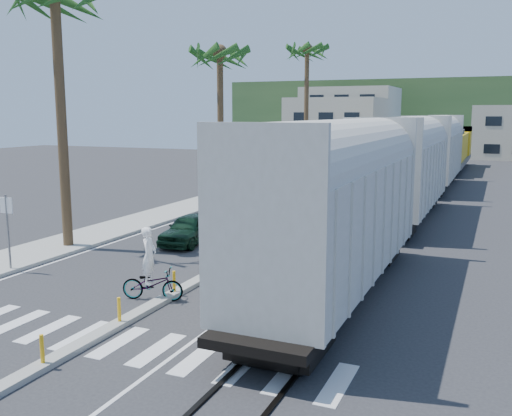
{
  "coord_description": "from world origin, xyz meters",
  "views": [
    {
      "loc": [
        9.75,
        -13.77,
        6.05
      ],
      "look_at": [
        0.21,
        8.45,
        2.0
      ],
      "focal_mm": 40.0,
      "sensor_mm": 36.0,
      "label": 1
    }
  ],
  "objects": [
    {
      "name": "rails",
      "position": [
        5.0,
        28.0,
        0.03
      ],
      "size": [
        1.56,
        100.0,
        0.06
      ],
      "color": "black",
      "rests_on": "ground"
    },
    {
      "name": "freight_train",
      "position": [
        5.0,
        24.66,
        2.91
      ],
      "size": [
        3.0,
        60.94,
        5.85
      ],
      "color": "#B3B0A4",
      "rests_on": "ground"
    },
    {
      "name": "sidewalk",
      "position": [
        -8.5,
        25.0,
        0.07
      ],
      "size": [
        3.0,
        90.0,
        0.15
      ],
      "primitive_type": "cube",
      "color": "gray",
      "rests_on": "ground"
    },
    {
      "name": "street_sign",
      "position": [
        -7.3,
        2.0,
        1.97
      ],
      "size": [
        0.6,
        0.08,
        3.0
      ],
      "color": "slate",
      "rests_on": "ground"
    },
    {
      "name": "hillside",
      "position": [
        0.0,
        100.0,
        6.0
      ],
      "size": [
        80.0,
        20.0,
        12.0
      ],
      "primitive_type": "cube",
      "color": "#385628",
      "rests_on": "ground"
    },
    {
      "name": "car_second",
      "position": [
        -3.5,
        14.45,
        0.77
      ],
      "size": [
        2.52,
        4.98,
        1.54
      ],
      "primitive_type": "imported",
      "rotation": [
        0.0,
        0.0,
        -0.1
      ],
      "color": "black",
      "rests_on": "ground"
    },
    {
      "name": "lane_markings",
      "position": [
        -2.15,
        25.0,
        0.0
      ],
      "size": [
        9.42,
        90.0,
        0.01
      ],
      "color": "silver",
      "rests_on": "ground"
    },
    {
      "name": "cyclist",
      "position": [
        -0.44,
        1.34,
        0.76
      ],
      "size": [
        1.69,
        2.39,
        2.42
      ],
      "rotation": [
        0.0,
        0.0,
        1.82
      ],
      "color": "#9EA0A5",
      "rests_on": "ground"
    },
    {
      "name": "median",
      "position": [
        0.0,
        19.96,
        0.09
      ],
      "size": [
        0.45,
        60.0,
        0.85
      ],
      "color": "gray",
      "rests_on": "ground"
    },
    {
      "name": "palm_trees",
      "position": [
        -8.1,
        22.7,
        10.81
      ],
      "size": [
        3.5,
        37.2,
        13.75
      ],
      "color": "brown",
      "rests_on": "ground"
    },
    {
      "name": "car_rear",
      "position": [
        -4.05,
        27.02,
        0.59
      ],
      "size": [
        2.58,
        4.52,
        1.18
      ],
      "primitive_type": "imported",
      "rotation": [
        0.0,
        0.0,
        -0.07
      ],
      "color": "#96989A",
      "rests_on": "ground"
    },
    {
      "name": "crosswalk",
      "position": [
        0.0,
        -2.0,
        0.01
      ],
      "size": [
        14.0,
        2.2,
        0.01
      ],
      "primitive_type": "cube",
      "color": "silver",
      "rests_on": "ground"
    },
    {
      "name": "car_lead",
      "position": [
        -3.4,
        8.98,
        0.69
      ],
      "size": [
        2.08,
        4.25,
        1.39
      ],
      "primitive_type": "imported",
      "rotation": [
        0.0,
        0.0,
        0.06
      ],
      "color": "black",
      "rests_on": "ground"
    },
    {
      "name": "car_third",
      "position": [
        -3.88,
        20.0,
        0.76
      ],
      "size": [
        3.01,
        5.58,
        1.51
      ],
      "primitive_type": "imported",
      "rotation": [
        0.0,
        0.0,
        0.09
      ],
      "color": "black",
      "rests_on": "ground"
    },
    {
      "name": "ground",
      "position": [
        0.0,
        0.0,
        0.0
      ],
      "size": [
        140.0,
        140.0,
        0.0
      ],
      "primitive_type": "plane",
      "color": "#28282B",
      "rests_on": "ground"
    },
    {
      "name": "buildings",
      "position": [
        -6.41,
        71.66,
        4.36
      ],
      "size": [
        38.0,
        27.0,
        10.0
      ],
      "color": "#C0B598",
      "rests_on": "ground"
    }
  ]
}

